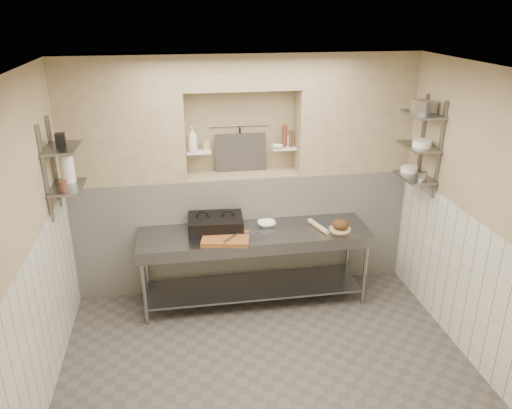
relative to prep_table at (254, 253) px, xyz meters
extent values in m
cube|color=#4F4A46|center=(-0.06, -1.18, -0.69)|extent=(4.00, 3.90, 0.10)
cube|color=silver|center=(-0.06, -1.18, 2.21)|extent=(4.00, 3.90, 0.10)
cube|color=tan|center=(-2.11, -1.18, 0.76)|extent=(0.10, 3.90, 2.80)
cube|color=tan|center=(1.99, -1.18, 0.76)|extent=(0.10, 3.90, 2.80)
cube|color=tan|center=(-0.06, 0.82, 0.76)|extent=(4.00, 0.10, 2.80)
cube|color=white|center=(-0.06, 0.57, 0.06)|extent=(4.00, 0.40, 1.40)
cube|color=tan|center=(-0.06, 0.57, 0.77)|extent=(1.30, 0.40, 0.02)
cube|color=tan|center=(-1.38, 0.57, 1.46)|extent=(1.35, 0.40, 1.40)
cube|color=tan|center=(1.27, 0.57, 1.46)|extent=(1.35, 0.40, 1.40)
cube|color=tan|center=(-0.06, 0.57, 1.96)|extent=(1.30, 0.40, 0.40)
cube|color=white|center=(-2.05, -1.18, 0.06)|extent=(0.02, 3.90, 1.40)
cube|color=white|center=(1.93, -1.18, 0.06)|extent=(0.02, 3.90, 1.40)
cube|color=white|center=(-0.56, 0.57, 1.06)|extent=(0.28, 0.16, 0.02)
cube|color=white|center=(0.44, 0.57, 1.06)|extent=(0.28, 0.16, 0.02)
cylinder|color=gray|center=(-0.06, 0.74, 1.31)|extent=(0.70, 0.02, 0.02)
cylinder|color=black|center=(-0.06, 0.72, 1.14)|extent=(0.02, 0.02, 0.30)
cube|color=#383330|center=(-0.06, 0.67, 1.00)|extent=(0.60, 0.08, 0.45)
cube|color=slate|center=(-2.03, 0.07, 1.16)|extent=(0.03, 0.03, 0.95)
cube|color=slate|center=(-2.03, -0.33, 1.16)|extent=(0.03, 0.03, 0.95)
cube|color=slate|center=(-1.90, -0.13, 0.96)|extent=(0.30, 0.50, 0.02)
cube|color=slate|center=(-1.90, -0.13, 1.36)|extent=(0.30, 0.50, 0.03)
cube|color=slate|center=(1.92, 0.07, 1.21)|extent=(0.03, 0.03, 1.05)
cube|color=slate|center=(1.92, -0.33, 1.21)|extent=(0.03, 0.03, 1.05)
cube|color=slate|center=(1.78, -0.13, 0.86)|extent=(0.30, 0.50, 0.02)
cube|color=slate|center=(1.78, -0.13, 1.21)|extent=(0.30, 0.50, 0.02)
cube|color=slate|center=(1.78, -0.13, 1.56)|extent=(0.30, 0.50, 0.03)
cube|color=gray|center=(0.00, 0.02, 0.24)|extent=(2.60, 0.70, 0.04)
cube|color=gray|center=(0.00, 0.02, -0.46)|extent=(2.45, 0.60, 0.03)
cube|color=gray|center=(0.00, -0.31, 0.18)|extent=(2.60, 0.02, 0.12)
cylinder|color=gray|center=(-1.24, -0.27, -0.21)|extent=(0.04, 0.04, 0.86)
cylinder|color=gray|center=(-1.24, 0.31, -0.21)|extent=(0.04, 0.04, 0.86)
cylinder|color=gray|center=(1.24, -0.27, -0.21)|extent=(0.04, 0.04, 0.86)
cylinder|color=gray|center=(1.24, 0.31, -0.21)|extent=(0.04, 0.04, 0.86)
cube|color=black|center=(-0.42, 0.12, 0.31)|extent=(0.63, 0.48, 0.11)
cube|color=black|center=(-0.42, 0.12, 0.40)|extent=(0.63, 0.48, 0.06)
cube|color=brown|center=(-0.34, -0.16, 0.28)|extent=(0.56, 0.44, 0.05)
cube|color=gray|center=(-0.03, -0.10, 0.31)|extent=(0.28, 0.07, 0.01)
cylinder|color=gray|center=(-0.29, -0.21, 0.32)|extent=(0.20, 0.22, 0.02)
imported|color=white|center=(0.17, 0.15, 0.28)|extent=(0.21, 0.21, 0.05)
cylinder|color=#CCB580|center=(0.73, -0.02, 0.29)|extent=(0.16, 0.37, 0.06)
cylinder|color=#CCB580|center=(0.97, -0.10, 0.26)|extent=(0.25, 0.25, 0.01)
ellipsoid|color=#4C2D19|center=(0.97, -0.10, 0.33)|extent=(0.19, 0.19, 0.11)
imported|color=white|center=(-0.62, 0.53, 1.21)|extent=(0.14, 0.14, 0.29)
cube|color=tan|center=(-0.46, 0.61, 1.13)|extent=(0.07, 0.07, 0.11)
imported|color=white|center=(0.36, 0.52, 1.09)|extent=(0.13, 0.13, 0.04)
cylinder|color=#582E1F|center=(0.53, 0.56, 1.17)|extent=(0.05, 0.05, 0.19)
cylinder|color=#582E1F|center=(0.45, 0.59, 1.20)|extent=(0.06, 0.06, 0.25)
cylinder|color=white|center=(0.53, 0.59, 1.14)|extent=(0.08, 0.08, 0.13)
cylinder|color=white|center=(-1.90, -0.02, 1.11)|extent=(0.14, 0.14, 0.27)
cylinder|color=#582E1F|center=(-1.90, -0.30, 1.03)|extent=(0.07, 0.07, 0.11)
cube|color=black|center=(-1.90, -0.13, 1.43)|extent=(0.10, 0.10, 0.13)
cylinder|color=white|center=(1.78, 0.02, 0.90)|extent=(0.19, 0.19, 0.06)
cylinder|color=gray|center=(1.78, -0.29, 0.92)|extent=(0.10, 0.10, 0.10)
cylinder|color=white|center=(1.78, -0.19, 1.26)|extent=(0.20, 0.20, 0.07)
cube|color=gray|center=(1.78, -0.14, 1.64)|extent=(0.23, 0.26, 0.13)
camera|label=1|loc=(-0.81, -5.01, 2.64)|focal=35.00mm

